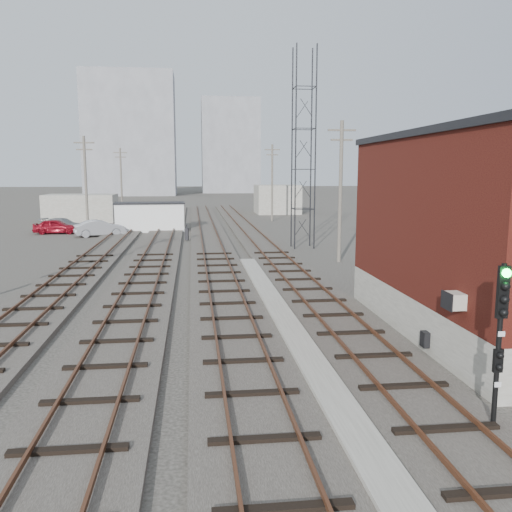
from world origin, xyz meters
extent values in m
plane|color=#282621|center=(0.00, 60.00, 0.00)|extent=(320.00, 320.00, 0.00)
cube|color=#332D28|center=(2.50, 39.00, 0.10)|extent=(3.20, 90.00, 0.20)
cube|color=#4C2816|center=(1.78, 39.00, 0.33)|extent=(0.07, 90.00, 0.12)
cube|color=#4C2816|center=(3.22, 39.00, 0.33)|extent=(0.07, 90.00, 0.12)
cube|color=#332D28|center=(-1.50, 39.00, 0.10)|extent=(3.20, 90.00, 0.20)
cube|color=#4C2816|center=(-2.22, 39.00, 0.33)|extent=(0.07, 90.00, 0.12)
cube|color=#4C2816|center=(-0.78, 39.00, 0.33)|extent=(0.07, 90.00, 0.12)
cube|color=#332D28|center=(-5.50, 39.00, 0.10)|extent=(3.20, 90.00, 0.20)
cube|color=#4C2816|center=(-6.22, 39.00, 0.33)|extent=(0.07, 90.00, 0.12)
cube|color=#4C2816|center=(-4.78, 39.00, 0.33)|extent=(0.07, 90.00, 0.12)
cube|color=#332D28|center=(-9.50, 39.00, 0.10)|extent=(3.20, 90.00, 0.20)
cube|color=#4C2816|center=(-10.22, 39.00, 0.33)|extent=(0.07, 90.00, 0.12)
cube|color=#4C2816|center=(-8.78, 39.00, 0.33)|extent=(0.07, 90.00, 0.12)
cube|color=gray|center=(0.50, 14.00, 0.13)|extent=(0.90, 28.00, 0.26)
cube|color=gray|center=(7.50, 12.00, 0.75)|extent=(6.00, 12.00, 1.50)
cube|color=#4D1D12|center=(7.50, 12.00, 4.25)|extent=(6.00, 12.00, 5.50)
cube|color=black|center=(7.50, 12.00, 7.10)|extent=(6.20, 12.20, 0.25)
cube|color=beige|center=(4.28, 8.00, 2.25)|extent=(0.45, 0.62, 0.45)
cube|color=black|center=(4.40, 10.00, 0.50)|extent=(0.20, 0.35, 0.50)
cylinder|color=black|center=(4.75, 34.25, 7.50)|extent=(0.10, 0.10, 15.00)
cylinder|color=black|center=(6.25, 34.25, 7.50)|extent=(0.10, 0.10, 15.00)
cylinder|color=black|center=(4.75, 35.75, 7.50)|extent=(0.10, 0.10, 15.00)
cylinder|color=black|center=(6.25, 35.75, 7.50)|extent=(0.10, 0.10, 15.00)
cylinder|color=#595147|center=(-12.50, 45.00, 4.50)|extent=(0.24, 0.24, 9.00)
cube|color=#595147|center=(-12.50, 45.00, 8.40)|extent=(1.80, 0.12, 0.12)
cube|color=#595147|center=(-12.50, 45.00, 7.80)|extent=(1.40, 0.12, 0.12)
cylinder|color=#595147|center=(-12.50, 70.00, 4.50)|extent=(0.24, 0.24, 9.00)
cube|color=#595147|center=(-12.50, 70.00, 8.40)|extent=(1.80, 0.12, 0.12)
cube|color=#595147|center=(-12.50, 70.00, 7.80)|extent=(1.40, 0.12, 0.12)
cylinder|color=#595147|center=(6.50, 28.00, 4.50)|extent=(0.24, 0.24, 9.00)
cube|color=#595147|center=(6.50, 28.00, 8.40)|extent=(1.80, 0.12, 0.12)
cube|color=#595147|center=(6.50, 28.00, 7.80)|extent=(1.40, 0.12, 0.12)
cylinder|color=#595147|center=(6.50, 58.00, 4.50)|extent=(0.24, 0.24, 9.00)
cube|color=#595147|center=(6.50, 58.00, 8.40)|extent=(1.80, 0.12, 0.12)
cube|color=#595147|center=(6.50, 58.00, 7.80)|extent=(1.40, 0.12, 0.12)
cube|color=gray|center=(-18.00, 135.00, 15.00)|extent=(22.00, 14.00, 30.00)
cube|color=gray|center=(8.00, 150.00, 13.00)|extent=(16.00, 12.00, 26.00)
cube|color=gray|center=(-16.00, 60.00, 1.60)|extent=(8.00, 5.00, 3.20)
cube|color=gray|center=(9.00, 70.00, 2.00)|extent=(6.00, 6.00, 4.00)
cube|color=gray|center=(3.70, 4.78, 0.05)|extent=(0.40, 0.40, 0.10)
cylinder|color=black|center=(3.70, 4.78, 1.93)|extent=(0.12, 0.12, 3.86)
cube|color=black|center=(3.70, 4.76, 3.23)|extent=(0.25, 0.10, 1.16)
sphere|color=#0CE533|center=(3.70, 4.67, 3.66)|extent=(0.19, 0.19, 0.19)
sphere|color=black|center=(3.70, 4.67, 3.37)|extent=(0.19, 0.19, 0.19)
sphere|color=black|center=(3.70, 4.67, 3.09)|extent=(0.19, 0.19, 0.19)
sphere|color=black|center=(3.70, 4.67, 2.80)|extent=(0.19, 0.19, 0.19)
cube|color=black|center=(3.70, 4.76, 1.69)|extent=(0.21, 0.09, 0.53)
cube|color=white|center=(3.70, 4.70, 2.31)|extent=(0.15, 0.02, 0.12)
cube|color=white|center=(3.70, 4.70, 1.16)|extent=(0.15, 0.02, 0.12)
cube|color=black|center=(-3.45, 40.08, 0.60)|extent=(0.35, 0.35, 1.01)
cylinder|color=black|center=(-3.45, 40.08, 1.26)|extent=(0.08, 0.08, 0.30)
cube|color=white|center=(-7.12, 48.21, 1.37)|extent=(6.73, 3.16, 2.74)
cube|color=black|center=(-7.12, 48.21, 2.79)|extent=(6.97, 3.39, 0.13)
imported|color=maroon|center=(-15.83, 47.02, 0.70)|extent=(4.11, 1.69, 1.39)
imported|color=#9A9CA1|center=(-11.31, 44.40, 0.75)|extent=(4.82, 2.97, 1.50)
imported|color=slate|center=(-15.77, 49.53, 0.64)|extent=(4.72, 2.92, 1.28)
camera|label=1|loc=(-2.92, -5.95, 5.79)|focal=38.00mm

